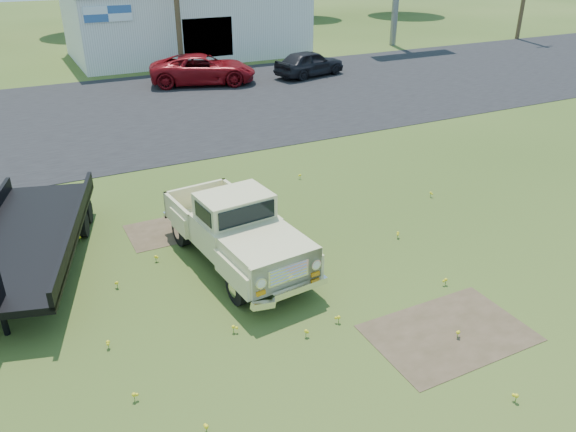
% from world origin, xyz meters
% --- Properties ---
extents(ground, '(140.00, 140.00, 0.00)m').
position_xyz_m(ground, '(0.00, 0.00, 0.00)').
color(ground, '#324B18').
rests_on(ground, ground).
extents(asphalt_lot, '(90.00, 14.00, 0.02)m').
position_xyz_m(asphalt_lot, '(0.00, 15.00, 0.00)').
color(asphalt_lot, black).
rests_on(asphalt_lot, ground).
extents(dirt_patch_a, '(3.00, 2.00, 0.01)m').
position_xyz_m(dirt_patch_a, '(1.50, -3.00, 0.00)').
color(dirt_patch_a, '#463925').
rests_on(dirt_patch_a, ground).
extents(dirt_patch_b, '(2.20, 1.60, 0.01)m').
position_xyz_m(dirt_patch_b, '(-2.00, 3.50, 0.00)').
color(dirt_patch_b, '#463925').
rests_on(dirt_patch_b, ground).
extents(commercial_building, '(14.20, 8.20, 4.15)m').
position_xyz_m(commercial_building, '(6.00, 26.99, 2.10)').
color(commercial_building, silver).
rests_on(commercial_building, ground).
extents(vintage_pickup_truck, '(2.32, 4.93, 1.73)m').
position_xyz_m(vintage_pickup_truck, '(-1.10, 1.26, 0.87)').
color(vintage_pickup_truck, '#C9BF87').
rests_on(vintage_pickup_truck, ground).
extents(flatbed_trailer, '(3.83, 6.80, 1.76)m').
position_xyz_m(flatbed_trailer, '(-5.33, 3.11, 0.88)').
color(flatbed_trailer, black).
rests_on(flatbed_trailer, ground).
extents(red_pickup, '(5.83, 3.99, 1.48)m').
position_xyz_m(red_pickup, '(4.12, 18.65, 0.74)').
color(red_pickup, maroon).
rests_on(red_pickup, ground).
extents(dark_sedan, '(4.32, 2.50, 1.38)m').
position_xyz_m(dark_sedan, '(9.88, 17.81, 0.69)').
color(dark_sedan, black).
rests_on(dark_sedan, ground).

